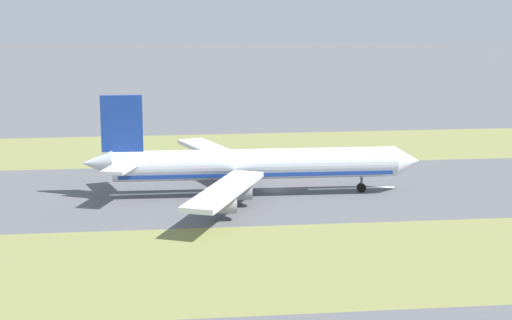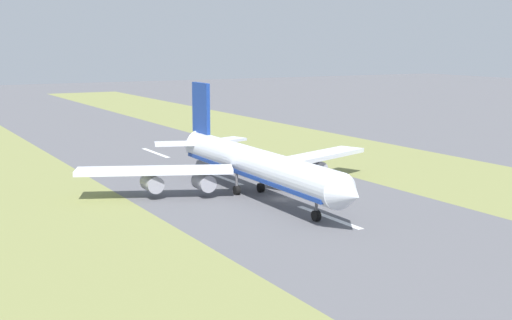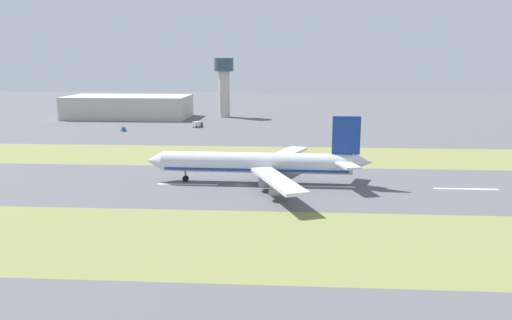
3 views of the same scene
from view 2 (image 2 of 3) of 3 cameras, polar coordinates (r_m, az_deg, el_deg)
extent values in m
plane|color=#56565B|center=(132.80, 1.96, -3.15)|extent=(800.00, 800.00, 0.00)
cube|color=olive|center=(160.18, 15.91, -1.34)|extent=(40.00, 600.00, 0.01)
cube|color=olive|center=(116.89, -17.43, -5.33)|extent=(40.00, 600.00, 0.01)
cube|color=silver|center=(189.92, -8.05, 0.57)|extent=(1.20, 18.00, 0.01)
cube|color=silver|center=(153.72, -2.70, -1.42)|extent=(1.20, 18.00, 0.01)
cube|color=silver|center=(119.96, 5.82, -4.56)|extent=(1.20, 18.00, 0.01)
cylinder|color=silver|center=(133.89, 0.00, -0.34)|extent=(7.40, 56.13, 6.00)
cone|color=silver|center=(108.24, 7.49, -2.76)|extent=(6.00, 5.15, 5.88)
cone|color=silver|center=(161.58, -5.09, 1.59)|extent=(5.25, 6.13, 5.10)
cube|color=navy|center=(134.18, 0.00, -1.03)|extent=(7.04, 53.89, 0.70)
cube|color=silver|center=(148.83, 4.70, 0.26)|extent=(29.26, 15.81, 0.90)
cube|color=silver|center=(133.73, -8.11, -0.84)|extent=(28.99, 17.04, 0.90)
cylinder|color=#93939E|center=(142.20, 2.47, -1.14)|extent=(3.32, 4.88, 3.20)
cylinder|color=#93939E|center=(149.73, 4.79, -0.63)|extent=(3.32, 4.88, 3.20)
cylinder|color=#93939E|center=(134.26, -4.20, -1.79)|extent=(3.32, 4.88, 3.20)
cylinder|color=#93939E|center=(134.28, -8.32, -1.86)|extent=(3.32, 4.88, 3.20)
cube|color=navy|center=(156.13, -4.42, 4.17)|extent=(1.00, 8.02, 11.00)
cube|color=silver|center=(159.20, -2.57, 1.58)|extent=(10.84, 7.07, 0.60)
cube|color=silver|center=(154.93, -6.26, 1.31)|extent=(10.89, 7.48, 0.60)
cylinder|color=#59595E|center=(116.53, 4.85, -3.70)|extent=(0.50, 0.50, 3.20)
cylinder|color=black|center=(116.90, 4.84, -4.46)|extent=(0.94, 1.82, 1.80)
cylinder|color=#59595E|center=(138.36, 0.38, -1.58)|extent=(0.50, 0.50, 3.20)
cylinder|color=black|center=(138.67, 0.38, -2.23)|extent=(0.94, 1.82, 1.80)
cylinder|color=#59595E|center=(136.05, -1.56, -1.77)|extent=(0.50, 0.50, 3.20)
cylinder|color=black|center=(136.37, -1.55, -2.43)|extent=(0.94, 1.82, 1.80)
camera|label=1|loc=(168.11, -66.49, 8.36)|focal=60.00mm
camera|label=3|loc=(242.13, 30.46, 9.92)|focal=35.00mm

